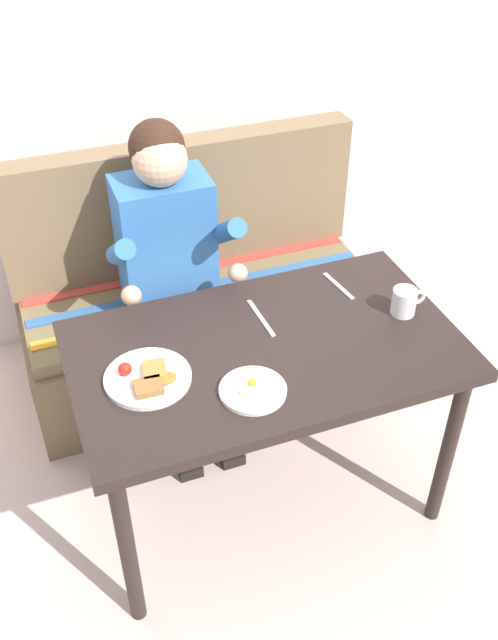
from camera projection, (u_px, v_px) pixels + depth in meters
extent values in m
plane|color=beige|center=(263.00, 495.00, 2.62)|extent=(8.00, 8.00, 0.00)
cube|color=silver|center=(148.00, 36.00, 2.75)|extent=(4.40, 0.10, 2.60)
cube|color=black|center=(266.00, 351.00, 2.18)|extent=(1.20, 0.70, 0.04)
cylinder|color=black|center=(128.00, 550.00, 2.05)|extent=(0.05, 0.05, 0.69)
cylinder|color=black|center=(448.00, 450.00, 2.34)|extent=(0.05, 0.05, 0.69)
cylinder|color=black|center=(91.00, 414.00, 2.47)|extent=(0.05, 0.05, 0.69)
cylinder|color=black|center=(366.00, 344.00, 2.77)|extent=(0.05, 0.05, 0.69)
cube|color=brown|center=(203.00, 338.00, 3.03)|extent=(1.44, 0.56, 0.40)
cube|color=brown|center=(200.00, 294.00, 2.88)|extent=(1.40, 0.52, 0.06)
cube|color=brown|center=(181.00, 204.00, 2.86)|extent=(1.44, 0.12, 0.54)
cube|color=orange|center=(211.00, 307.00, 2.76)|extent=(1.38, 0.05, 0.01)
cube|color=#336099|center=(200.00, 288.00, 2.86)|extent=(1.38, 0.05, 0.01)
cube|color=#C63D33|center=(190.00, 269.00, 2.96)|extent=(1.38, 0.05, 0.01)
cube|color=#3268A7|center=(165.00, 239.00, 2.60)|extent=(0.34, 0.22, 0.48)
sphere|color=#DBAD89|center=(160.00, 159.00, 2.38)|extent=(0.19, 0.19, 0.19)
sphere|color=#331E14|center=(157.00, 147.00, 2.38)|extent=(0.19, 0.19, 0.19)
cylinder|color=#3268A7|center=(120.00, 252.00, 2.40)|extent=(0.07, 0.29, 0.23)
cylinder|color=#3268A7|center=(226.00, 232.00, 2.50)|extent=(0.07, 0.29, 0.23)
sphere|color=#DBAD89|center=(131.00, 296.00, 2.37)|extent=(0.07, 0.07, 0.07)
sphere|color=#DBAD89|center=(238.00, 273.00, 2.48)|extent=(0.07, 0.07, 0.07)
cylinder|color=#232333|center=(160.00, 322.00, 2.60)|extent=(0.09, 0.34, 0.09)
cylinder|color=#232333|center=(177.00, 403.00, 2.63)|extent=(0.08, 0.08, 0.52)
cube|color=black|center=(185.00, 457.00, 2.74)|extent=(0.09, 0.20, 0.05)
cylinder|color=#232333|center=(204.00, 312.00, 2.64)|extent=(0.09, 0.34, 0.09)
cylinder|color=#232333|center=(220.00, 392.00, 2.68)|extent=(0.08, 0.08, 0.52)
cube|color=black|center=(226.00, 445.00, 2.78)|extent=(0.09, 0.20, 0.05)
cylinder|color=white|center=(148.00, 378.00, 2.04)|extent=(0.25, 0.25, 0.02)
cube|color=olive|center=(154.00, 371.00, 2.04)|extent=(0.08, 0.09, 0.02)
cube|color=brown|center=(148.00, 387.00, 1.99)|extent=(0.08, 0.07, 0.02)
sphere|color=red|center=(125.00, 369.00, 2.03)|extent=(0.04, 0.04, 0.04)
ellipsoid|color=#CC6623|center=(166.00, 378.00, 2.02)|extent=(0.06, 0.05, 0.02)
cylinder|color=white|center=(253.00, 390.00, 2.00)|extent=(0.19, 0.19, 0.01)
ellipsoid|color=white|center=(253.00, 387.00, 2.00)|extent=(0.09, 0.08, 0.01)
sphere|color=yellow|center=(252.00, 383.00, 2.00)|extent=(0.03, 0.03, 0.03)
cylinder|color=white|center=(403.00, 301.00, 2.27)|extent=(0.08, 0.08, 0.09)
cylinder|color=brown|center=(405.00, 291.00, 2.25)|extent=(0.07, 0.07, 0.01)
torus|color=white|center=(418.00, 297.00, 2.28)|extent=(0.05, 0.01, 0.05)
cube|color=silver|center=(338.00, 286.00, 2.41)|extent=(0.04, 0.17, 0.00)
cube|color=silver|center=(261.00, 318.00, 2.27)|extent=(0.02, 0.20, 0.00)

